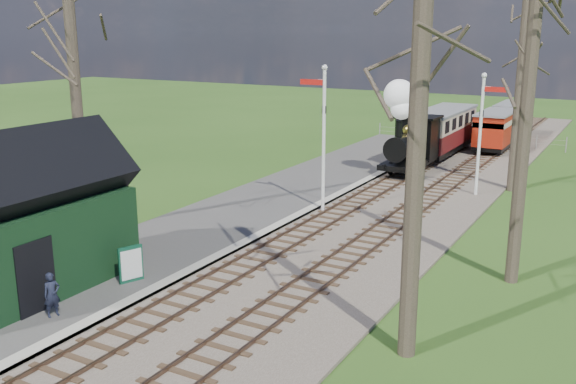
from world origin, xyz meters
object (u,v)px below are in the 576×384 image
object	(u,v)px
station_shed	(25,221)
bench	(40,292)
person	(52,295)
locomotive	(409,133)
coach	(442,129)
red_carriage_a	(496,130)
semaphore_far	(482,125)
sign_board	(131,264)
semaphore_near	(322,128)
red_carriage_b	(513,119)

from	to	relation	value
station_shed	bench	size ratio (longest dim) A/B	4.89
station_shed	person	world-z (taller)	station_shed
locomotive	coach	xyz separation A→B (m)	(0.01, 6.07, -0.62)
locomotive	bench	distance (m)	21.75
locomotive	red_carriage_a	bearing A→B (deg)	73.94
semaphore_far	sign_board	bearing A→B (deg)	-111.85
sign_board	person	size ratio (longest dim) A/B	0.92
semaphore_far	bench	bearing A→B (deg)	-112.12
locomotive	sign_board	distance (m)	19.18
coach	bench	size ratio (longest dim) A/B	6.20
coach	station_shed	bearing A→B (deg)	-99.07
semaphore_near	bench	distance (m)	13.19
semaphore_near	sign_board	xyz separation A→B (m)	(-1.33, -10.15, -2.86)
red_carriage_a	sign_board	world-z (taller)	red_carriage_a
red_carriage_b	semaphore_far	bearing A→B (deg)	-84.19
person	semaphore_near	bearing A→B (deg)	12.85
semaphore_far	red_carriage_b	world-z (taller)	semaphore_far
semaphore_far	bench	xyz separation A→B (m)	(-7.56, -18.59, -2.82)
red_carriage_b	bench	bearing A→B (deg)	-99.12
red_carriage_a	sign_board	distance (m)	28.48
semaphore_near	locomotive	distance (m)	8.99
red_carriage_b	bench	size ratio (longest dim) A/B	3.77
coach	sign_board	size ratio (longest dim) A/B	7.15
coach	locomotive	bearing A→B (deg)	-90.11
locomotive	sign_board	size ratio (longest dim) A/B	4.47
locomotive	person	size ratio (longest dim) A/B	4.12
semaphore_near	locomotive	world-z (taller)	semaphore_near
coach	semaphore_near	bearing A→B (deg)	-92.95
station_shed	semaphore_far	size ratio (longest dim) A/B	1.10
sign_board	coach	bearing A→B (deg)	85.21
semaphore_near	station_shed	bearing A→B (deg)	-106.38
red_carriage_a	sign_board	size ratio (longest dim) A/B	4.34
red_carriage_a	sign_board	xyz separation A→B (m)	(-4.70, -28.08, -0.67)
coach	red_carriage_a	world-z (taller)	coach
semaphore_near	semaphore_far	world-z (taller)	semaphore_near
locomotive	sign_board	xyz separation A→B (m)	(-2.09, -19.01, -1.52)
station_shed	locomotive	world-z (taller)	locomotive
semaphore_far	coach	bearing A→B (deg)	116.10
semaphore_far	person	distance (m)	20.26
semaphore_near	red_carriage_b	world-z (taller)	semaphore_near
semaphore_near	locomotive	bearing A→B (deg)	85.11
station_shed	semaphore_far	xyz separation A→B (m)	(8.67, 18.00, 1.08)
sign_board	bench	world-z (taller)	sign_board
station_shed	coach	size ratio (longest dim) A/B	0.79
station_shed	red_carriage_b	size ratio (longest dim) A/B	1.30
semaphore_near	bench	xyz separation A→B (m)	(-2.41, -12.59, -3.09)
locomotive	person	bearing A→B (deg)	-95.83
bench	coach	bearing A→B (deg)	83.40
semaphore_far	locomotive	distance (m)	5.34
sign_board	person	distance (m)	2.83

